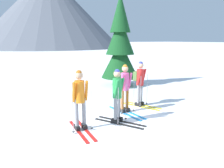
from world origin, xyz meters
The scene contains 6 objects.
ground_plane centered at (0.00, 0.00, 0.00)m, with size 400.00×400.00×0.00m, color white.
skier_in_orange centered at (-1.46, -0.29, 0.99)m, with size 0.61×1.61×1.75m.
skier_in_green centered at (-0.26, -0.36, 0.92)m, with size 1.13×1.59×1.69m.
skier_in_pink centered at (0.46, 0.31, 0.94)m, with size 0.61×1.79×1.72m.
skier_in_red centered at (1.37, 0.66, 0.99)m, with size 0.93×1.57×1.75m.
pine_tree_near centered at (2.63, 4.17, 2.28)m, with size 2.06×2.06×4.98m.
Camera 1 is at (-3.42, -5.60, 2.55)m, focal length 33.06 mm.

